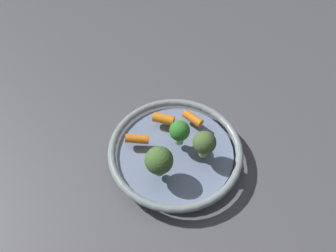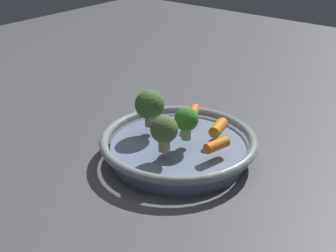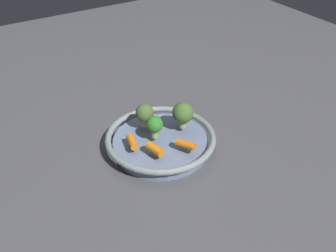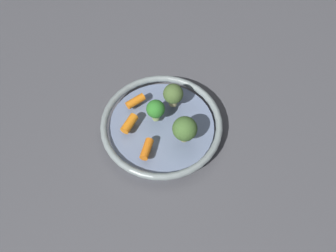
{
  "view_description": "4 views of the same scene",
  "coord_description": "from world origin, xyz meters",
  "px_view_note": "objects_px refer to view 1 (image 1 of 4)",
  "views": [
    {
      "loc": [
        0.37,
        0.18,
        0.64
      ],
      "look_at": [
        -0.02,
        -0.03,
        0.08
      ],
      "focal_mm": 37.29,
      "sensor_mm": 36.0,
      "label": 1
    },
    {
      "loc": [
        -0.44,
        0.58,
        0.43
      ],
      "look_at": [
        0.02,
        0.0,
        0.06
      ],
      "focal_mm": 49.35,
      "sensor_mm": 36.0,
      "label": 2
    },
    {
      "loc": [
        -0.41,
        -0.69,
        0.64
      ],
      "look_at": [
        0.01,
        -0.02,
        0.08
      ],
      "focal_mm": 41.79,
      "sensor_mm": 36.0,
      "label": 3
    },
    {
      "loc": [
        0.33,
        -0.37,
        0.83
      ],
      "look_at": [
        0.03,
        -0.01,
        0.07
      ],
      "focal_mm": 43.03,
      "sensor_mm": 36.0,
      "label": 4
    }
  ],
  "objects_px": {
    "serving_bowl": "(175,153)",
    "broccoli_floret_mid": "(159,161)",
    "broccoli_floret_large": "(204,143)",
    "baby_carrot_near_rim": "(137,139)",
    "baby_carrot_back": "(191,118)",
    "baby_carrot_center": "(164,119)",
    "broccoli_floret_small": "(180,131)"
  },
  "relations": [
    {
      "from": "broccoli_floret_mid",
      "to": "broccoli_floret_large",
      "type": "height_order",
      "value": "broccoli_floret_mid"
    },
    {
      "from": "baby_carrot_back",
      "to": "broccoli_floret_mid",
      "type": "height_order",
      "value": "broccoli_floret_mid"
    },
    {
      "from": "serving_bowl",
      "to": "baby_carrot_center",
      "type": "distance_m",
      "value": 0.08
    },
    {
      "from": "serving_bowl",
      "to": "broccoli_floret_large",
      "type": "bearing_deg",
      "value": 103.04
    },
    {
      "from": "broccoli_floret_small",
      "to": "baby_carrot_back",
      "type": "bearing_deg",
      "value": -176.66
    },
    {
      "from": "serving_bowl",
      "to": "broccoli_floret_small",
      "type": "xyz_separation_m",
      "value": [
        -0.02,
        -0.0,
        0.06
      ]
    },
    {
      "from": "baby_carrot_back",
      "to": "broccoli_floret_small",
      "type": "xyz_separation_m",
      "value": [
        0.06,
        0.0,
        0.03
      ]
    },
    {
      "from": "broccoli_floret_large",
      "to": "baby_carrot_near_rim",
      "type": "bearing_deg",
      "value": -74.18
    },
    {
      "from": "baby_carrot_center",
      "to": "broccoli_floret_mid",
      "type": "relative_size",
      "value": 0.65
    },
    {
      "from": "baby_carrot_back",
      "to": "broccoli_floret_large",
      "type": "distance_m",
      "value": 0.1
    },
    {
      "from": "baby_carrot_center",
      "to": "serving_bowl",
      "type": "bearing_deg",
      "value": 48.64
    },
    {
      "from": "baby_carrot_near_rim",
      "to": "broccoli_floret_large",
      "type": "bearing_deg",
      "value": 105.82
    },
    {
      "from": "baby_carrot_back",
      "to": "broccoli_floret_large",
      "type": "height_order",
      "value": "broccoli_floret_large"
    },
    {
      "from": "baby_carrot_near_rim",
      "to": "baby_carrot_center",
      "type": "height_order",
      "value": "same"
    },
    {
      "from": "serving_bowl",
      "to": "baby_carrot_back",
      "type": "xyz_separation_m",
      "value": [
        -0.08,
        -0.0,
        0.03
      ]
    },
    {
      "from": "baby_carrot_back",
      "to": "broccoli_floret_small",
      "type": "bearing_deg",
      "value": 3.34
    },
    {
      "from": "serving_bowl",
      "to": "baby_carrot_back",
      "type": "height_order",
      "value": "baby_carrot_back"
    },
    {
      "from": "baby_carrot_near_rim",
      "to": "baby_carrot_back",
      "type": "relative_size",
      "value": 1.07
    },
    {
      "from": "serving_bowl",
      "to": "broccoli_floret_mid",
      "type": "relative_size",
      "value": 4.02
    },
    {
      "from": "serving_bowl",
      "to": "baby_carrot_near_rim",
      "type": "relative_size",
      "value": 5.84
    },
    {
      "from": "serving_bowl",
      "to": "broccoli_floret_small",
      "type": "bearing_deg",
      "value": -179.51
    },
    {
      "from": "broccoli_floret_mid",
      "to": "broccoli_floret_small",
      "type": "distance_m",
      "value": 0.08
    },
    {
      "from": "baby_carrot_back",
      "to": "broccoli_floret_mid",
      "type": "distance_m",
      "value": 0.15
    },
    {
      "from": "baby_carrot_back",
      "to": "serving_bowl",
      "type": "bearing_deg",
      "value": 2.76
    },
    {
      "from": "serving_bowl",
      "to": "broccoli_floret_small",
      "type": "height_order",
      "value": "broccoli_floret_small"
    },
    {
      "from": "baby_carrot_center",
      "to": "broccoli_floret_small",
      "type": "bearing_deg",
      "value": 59.9
    },
    {
      "from": "broccoli_floret_mid",
      "to": "broccoli_floret_small",
      "type": "relative_size",
      "value": 1.19
    },
    {
      "from": "baby_carrot_center",
      "to": "broccoli_floret_large",
      "type": "bearing_deg",
      "value": 72.5
    },
    {
      "from": "baby_carrot_center",
      "to": "baby_carrot_back",
      "type": "xyz_separation_m",
      "value": [
        -0.03,
        0.05,
        -0.0
      ]
    },
    {
      "from": "baby_carrot_center",
      "to": "broccoli_floret_small",
      "type": "height_order",
      "value": "broccoli_floret_small"
    },
    {
      "from": "serving_bowl",
      "to": "broccoli_floret_large",
      "type": "height_order",
      "value": "broccoli_floret_large"
    },
    {
      "from": "serving_bowl",
      "to": "baby_carrot_near_rim",
      "type": "bearing_deg",
      "value": -72.18
    }
  ]
}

